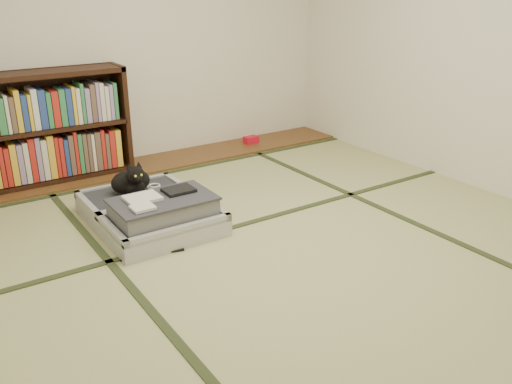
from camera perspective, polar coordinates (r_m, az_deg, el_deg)
floor at (r=3.55m, az=2.48°, el=-5.65°), size 4.50×4.50×0.00m
wood_strip at (r=5.17m, az=-10.70°, el=2.99°), size 4.00×0.50×0.02m
red_item at (r=5.68m, az=-0.54°, el=5.53°), size 0.15×0.10×0.07m
room_shell at (r=3.16m, az=2.93°, el=18.65°), size 4.50×4.50×4.50m
tatami_borders at (r=3.91m, az=-1.78°, el=-2.86°), size 4.00×4.50×0.01m
bookcase at (r=4.84m, az=-21.78°, el=6.02°), size 1.45×0.33×0.93m
suitcase at (r=3.85m, az=-10.90°, el=-2.04°), size 0.75×1.01×0.30m
cat at (r=4.05m, az=-12.92°, el=1.12°), size 0.34×0.34×0.27m
cable_coil at (r=4.17m, az=-10.69°, el=0.58°), size 0.10×0.10×0.03m
hanger at (r=3.51m, az=-10.84°, el=-6.26°), size 0.39×0.22×0.01m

